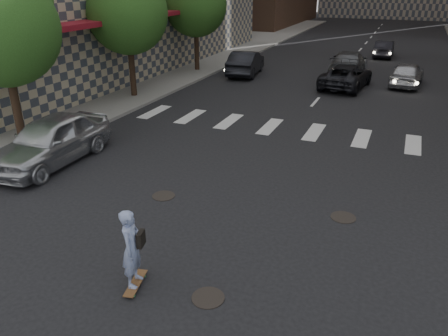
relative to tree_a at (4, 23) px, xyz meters
The scene contains 15 objects.
ground 10.99m from the tree_a, 18.35° to the right, with size 160.00×160.00×0.00m, color black.
sidewalk_left 18.19m from the tree_a, 106.66° to the left, with size 13.00×80.00×0.15m, color gray.
tree_a is the anchor object (origin of this frame).
tree_b 8.00m from the tree_a, 90.00° to the left, with size 4.20×4.20×6.60m.
tree_c 16.00m from the tree_a, 90.00° to the left, with size 4.20×4.20×6.60m.
manhole_a 12.91m from the tree_a, 27.88° to the right, with size 0.70×0.70×0.02m, color black.
manhole_b 8.99m from the tree_a, 14.56° to the right, with size 0.70×0.70×0.02m, color black.
manhole_c 13.62m from the tree_a, ahead, with size 0.70×0.70×0.02m, color black.
skateboarder 11.40m from the tree_a, 33.07° to the right, with size 0.56×0.97×1.87m.
silver_sedan 4.66m from the tree_a, 24.85° to the right, with size 2.02×5.02×1.71m, color #BABCC2.
traffic_car_a 16.98m from the tree_a, 77.73° to the left, with size 1.70×4.86×1.60m, color black.
traffic_car_b 21.62m from the tree_a, 61.97° to the left, with size 2.23×5.48×1.59m, color #505257.
traffic_car_c 18.58m from the tree_a, 54.95° to the left, with size 2.30×5.00×1.39m, color black.
traffic_car_d 22.13m from the tree_a, 50.73° to the left, with size 1.73×4.30×1.46m, color #A7A9AE.
traffic_car_e 30.05m from the tree_a, 66.85° to the left, with size 1.43×4.11×1.35m, color black.
Camera 1 is at (4.32, -9.08, 6.17)m, focal length 35.00 mm.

